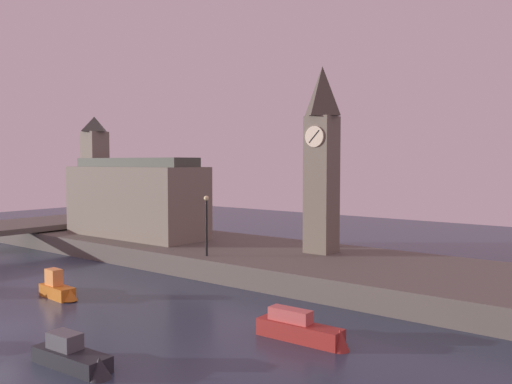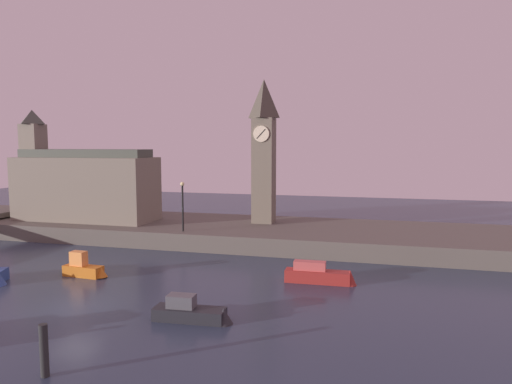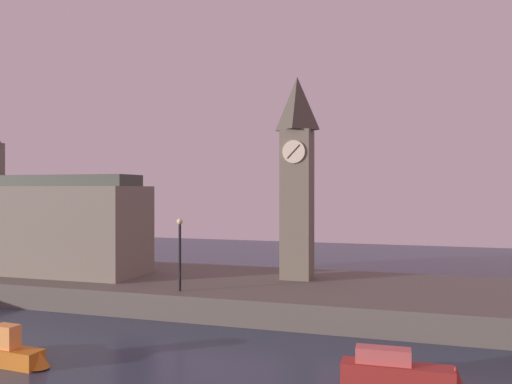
% 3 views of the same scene
% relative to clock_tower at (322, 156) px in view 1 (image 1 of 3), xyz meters
% --- Properties ---
extents(far_embankment, '(70.00, 12.00, 1.50)m').
position_rel_clock_tower_xyz_m(far_embankment, '(-5.54, -1.60, -7.87)').
color(far_embankment, '#5B544C').
rests_on(far_embankment, ground).
extents(clock_tower, '(2.19, 2.24, 13.70)m').
position_rel_clock_tower_xyz_m(clock_tower, '(0.00, 0.00, 0.00)').
color(clock_tower, '#6B6051').
rests_on(clock_tower, far_embankment).
extents(parliament_hall, '(14.11, 5.13, 11.08)m').
position_rel_clock_tower_xyz_m(parliament_hall, '(-18.16, -2.85, -3.55)').
color(parliament_hall, slate).
rests_on(parliament_hall, far_embankment).
extents(streetlamp, '(0.36, 0.36, 4.32)m').
position_rel_clock_tower_xyz_m(streetlamp, '(-5.72, -6.29, -4.46)').
color(streetlamp, black).
rests_on(streetlamp, far_embankment).
extents(boat_dinghy_red, '(4.70, 1.13, 1.49)m').
position_rel_clock_tower_xyz_m(boat_dinghy_red, '(7.21, -13.57, -8.09)').
color(boat_dinghy_red, maroon).
rests_on(boat_dinghy_red, ground).
extents(boat_barge_dark, '(4.30, 1.41, 1.42)m').
position_rel_clock_tower_xyz_m(boat_barge_dark, '(1.75, -21.79, -8.18)').
color(boat_barge_dark, '#232328').
rests_on(boat_barge_dark, ground).
extents(boat_patrol_orange, '(3.25, 1.13, 1.72)m').
position_rel_clock_tower_xyz_m(boat_patrol_orange, '(-8.68, -16.16, -8.06)').
color(boat_patrol_orange, orange).
rests_on(boat_patrol_orange, ground).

